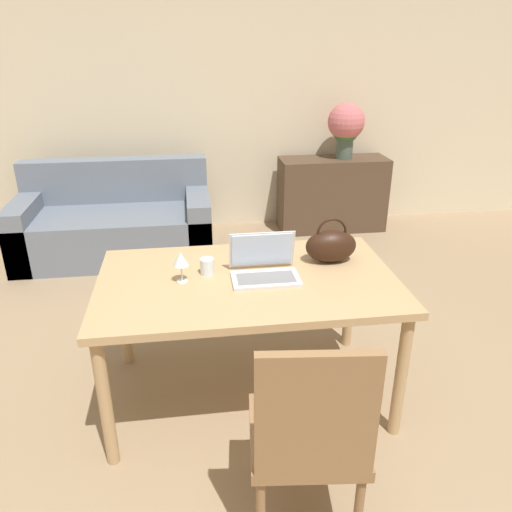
# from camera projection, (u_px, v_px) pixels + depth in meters

# --- Properties ---
(ground_plane) EXTENTS (14.00, 14.00, 0.00)m
(ground_plane) POSITION_uv_depth(u_px,v_px,m) (267.00, 472.00, 2.32)
(ground_plane) COLOR #997F60
(wall_back) EXTENTS (10.00, 0.06, 2.70)m
(wall_back) POSITION_uv_depth(u_px,v_px,m) (213.00, 93.00, 4.87)
(wall_back) COLOR beige
(wall_back) RESTS_ON ground_plane
(dining_table) EXTENTS (1.52, 0.93, 0.73)m
(dining_table) POSITION_uv_depth(u_px,v_px,m) (248.00, 291.00, 2.58)
(dining_table) COLOR tan
(dining_table) RESTS_ON ground_plane
(chair) EXTENTS (0.49, 0.49, 0.95)m
(chair) POSITION_uv_depth(u_px,v_px,m) (309.00, 432.00, 1.85)
(chair) COLOR olive
(chair) RESTS_ON ground_plane
(couch) EXTENTS (1.71, 0.87, 0.82)m
(couch) POSITION_uv_depth(u_px,v_px,m) (116.00, 224.00, 4.57)
(couch) COLOR slate
(couch) RESTS_ON ground_plane
(sideboard) EXTENTS (1.08, 0.40, 0.74)m
(sideboard) POSITION_uv_depth(u_px,v_px,m) (332.00, 194.00, 5.13)
(sideboard) COLOR #4C3828
(sideboard) RESTS_ON ground_plane
(laptop) EXTENTS (0.34, 0.26, 0.22)m
(laptop) POSITION_uv_depth(u_px,v_px,m) (264.00, 265.00, 2.55)
(laptop) COLOR silver
(laptop) RESTS_ON dining_table
(drinking_glass) EXTENTS (0.07, 0.07, 0.09)m
(drinking_glass) POSITION_uv_depth(u_px,v_px,m) (207.00, 266.00, 2.57)
(drinking_glass) COLOR silver
(drinking_glass) RESTS_ON dining_table
(wine_glass) EXTENTS (0.08, 0.08, 0.16)m
(wine_glass) POSITION_uv_depth(u_px,v_px,m) (181.00, 260.00, 2.46)
(wine_glass) COLOR silver
(wine_glass) RESTS_ON dining_table
(handbag) EXTENTS (0.28, 0.16, 0.25)m
(handbag) POSITION_uv_depth(u_px,v_px,m) (331.00, 245.00, 2.70)
(handbag) COLOR black
(handbag) RESTS_ON dining_table
(flower_vase) EXTENTS (0.36, 0.36, 0.54)m
(flower_vase) POSITION_uv_depth(u_px,v_px,m) (346.00, 126.00, 4.86)
(flower_vase) COLOR #47564C
(flower_vase) RESTS_ON sideboard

